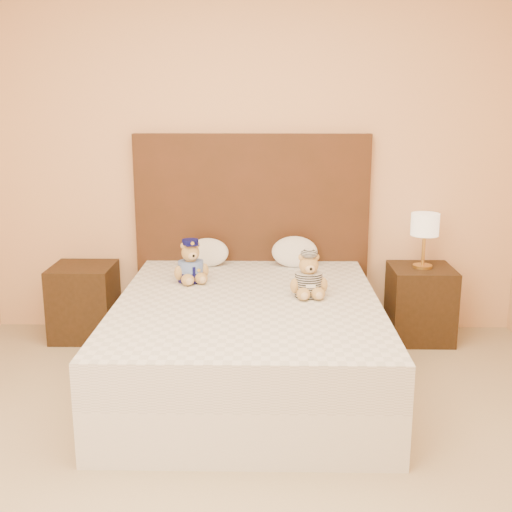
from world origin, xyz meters
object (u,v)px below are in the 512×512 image
Objects in this scene: pillow_left at (208,251)px; pillow_right at (295,250)px; nightstand_left at (84,301)px; teddy_prisoner at (309,275)px; nightstand_right at (420,303)px; bed at (248,342)px; teddy_police at (191,261)px; lamp at (425,227)px.

pillow_right reaches higher than pillow_left.
teddy_prisoner reaches higher than nightstand_left.
teddy_prisoner reaches higher than nightstand_right.
pillow_right is (0.32, 0.83, 0.39)m from bed.
bed is at bearing -147.38° from nightstand_right.
bed is at bearing -67.38° from teddy_police.
teddy_prisoner is at bearing -85.72° from pillow_right.
lamp is at bearing 32.54° from teddy_prisoner.
nightstand_right is at bearing 0.00° from nightstand_left.
lamp reaches higher than pillow_right.
nightstand_right is at bearing 0.00° from lamp.
teddy_police reaches higher than pillow_left.
nightstand_left is 1.62m from pillow_right.
lamp reaches higher than teddy_police.
teddy_police is at bearing 135.14° from bed.
lamp is (1.25, 0.80, 0.57)m from bed.
nightstand_right is (2.50, 0.00, 0.00)m from nightstand_left.
bed is 5.97× the size of pillow_right.
bed is at bearing -110.92° from pillow_right.
nightstand_left is 1.00× the size of nightstand_right.
nightstand_right is at bearing -8.61° from teddy_police.
pillow_left is at bearing 178.91° from lamp.
pillow_left is at bearing 126.05° from teddy_prisoner.
bed is 0.97m from pillow_right.
nightstand_left is at bearing 180.00° from lamp.
teddy_prisoner is at bearing -47.11° from pillow_left.
lamp is 1.15m from teddy_prisoner.
teddy_police is 0.44m from pillow_left.
nightstand_left is 1.64× the size of pillow_right.
nightstand_left is 2.50m from nightstand_right.
lamp is 1.30× the size of pillow_left.
nightstand_right is 1.78× the size of pillow_left.
nightstand_left is at bearing 180.00° from nightstand_right.
pillow_left reaches higher than nightstand_right.
nightstand_left is at bearing 149.26° from teddy_prisoner.
teddy_police is 0.83m from teddy_prisoner.
nightstand_right is 1.64× the size of pillow_right.
pillow_left is at bearing 1.85° from nightstand_left.
teddy_police is at bearing -148.45° from pillow_right.
teddy_police is (-1.64, -0.41, -0.15)m from lamp.
lamp is (2.50, 0.00, 0.57)m from nightstand_left.
lamp is 0.95m from pillow_right.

